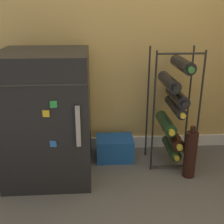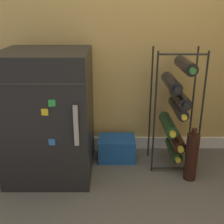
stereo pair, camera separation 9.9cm
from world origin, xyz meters
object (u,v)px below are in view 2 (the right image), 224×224
(mini_fridge, at_px, (48,114))
(loose_bottle_floor, at_px, (190,156))
(soda_box, at_px, (116,148))
(wine_rack, at_px, (175,109))

(mini_fridge, distance_m, loose_bottle_floor, 0.93)
(mini_fridge, relative_size, soda_box, 3.08)
(soda_box, bearing_deg, wine_rack, -9.90)
(wine_rack, bearing_deg, soda_box, 170.10)
(mini_fridge, xyz_separation_m, wine_rack, (0.81, 0.08, 0.01))
(loose_bottle_floor, bearing_deg, wine_rack, 111.92)
(mini_fridge, xyz_separation_m, soda_box, (0.43, 0.15, -0.32))
(soda_box, xyz_separation_m, loose_bottle_floor, (0.46, -0.26, 0.08))
(wine_rack, xyz_separation_m, soda_box, (-0.38, 0.07, -0.32))
(soda_box, bearing_deg, mini_fridge, -161.09)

